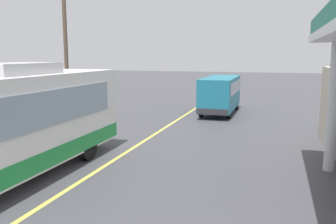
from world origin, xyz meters
The scene contains 4 objects.
ground centered at (0.00, 20.00, 0.00)m, with size 120.00×120.00×0.00m, color #424247.
lane_divider_stripe centered at (0.00, 15.00, 0.00)m, with size 0.16×50.00×0.01m, color #D8CC4C.
minibus_opposing_lane centered at (2.07, 20.18, 1.47)m, with size 2.04×6.13×2.44m.
utility_pole_roadside centered at (-6.57, 15.19, 4.31)m, with size 1.80×0.24×8.25m.
Camera 1 is at (5.81, -3.95, 3.93)m, focal length 38.28 mm.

